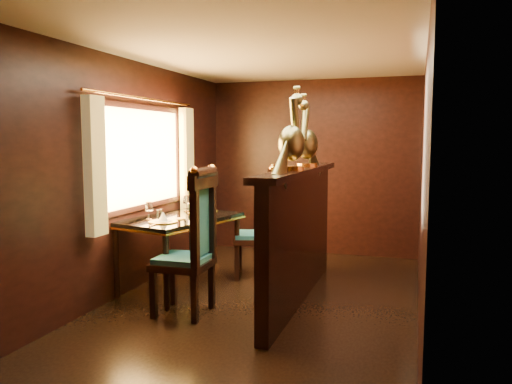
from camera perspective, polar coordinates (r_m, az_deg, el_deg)
ground at (r=5.10m, az=0.48°, el=-12.83°), size 5.00×5.00×0.00m
room_shell at (r=4.87m, az=-0.40°, el=5.24°), size 3.04×5.04×2.52m
partition at (r=5.12m, az=4.94°, el=-4.53°), size 0.26×2.70×1.36m
dining_table at (r=5.53m, az=-8.70°, el=-3.59°), size 1.13×1.52×1.01m
chair_left at (r=4.69m, az=-6.92°, el=-5.23°), size 0.52×0.57×1.42m
chair_right at (r=5.96m, az=1.06°, el=-3.07°), size 0.60×0.62×1.36m
peacock_left at (r=4.68m, az=4.09°, el=7.38°), size 0.25×0.67×0.80m
peacock_right at (r=5.34m, az=5.86°, el=6.94°), size 0.24×0.64×0.76m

